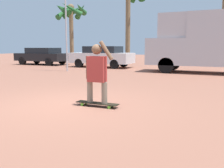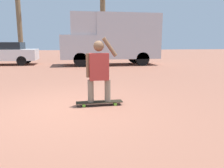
% 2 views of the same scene
% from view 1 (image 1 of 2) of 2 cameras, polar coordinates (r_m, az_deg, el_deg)
% --- Properties ---
extents(ground_plane, '(80.00, 80.00, 0.00)m').
position_cam_1_polar(ground_plane, '(6.46, -9.99, -4.62)').
color(ground_plane, '#935B47').
extents(skateboard, '(1.10, 0.24, 0.09)m').
position_cam_1_polar(skateboard, '(6.15, -3.41, -4.44)').
color(skateboard, black).
rests_on(skateboard, ground_plane).
extents(person_skateboarder, '(0.73, 0.24, 1.50)m').
position_cam_1_polar(person_skateboarder, '(6.02, -3.49, 3.15)').
color(person_skateboarder, gray).
rests_on(person_skateboarder, skateboard).
extents(camper_van, '(6.36, 2.20, 3.29)m').
position_cam_1_polar(camper_van, '(14.85, 21.42, 9.20)').
color(camper_van, black).
rests_on(camper_van, ground_plane).
extents(parked_car_white, '(4.42, 1.89, 1.49)m').
position_cam_1_polar(parked_car_white, '(17.89, -2.31, 6.37)').
color(parked_car_white, black).
rests_on(parked_car_white, ground_plane).
extents(parked_car_black, '(4.33, 1.93, 1.37)m').
position_cam_1_polar(parked_car_black, '(21.36, -15.58, 6.28)').
color(parked_car_black, black).
rests_on(parked_car_black, ground_plane).
extents(palm_tree_far_left, '(3.60, 3.74, 6.28)m').
position_cam_1_polar(palm_tree_far_left, '(28.90, -9.33, 15.70)').
color(palm_tree_far_left, brown).
rests_on(palm_tree_far_left, ground_plane).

